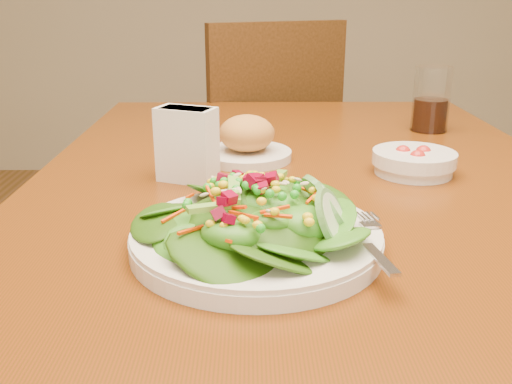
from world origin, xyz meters
TOP-DOWN VIEW (x-y plane):
  - dining_table at (0.00, 0.00)m, footprint 0.90×1.40m
  - chair_far at (-0.07, 0.91)m, footprint 0.58×0.58m
  - salad_plate at (-0.08, -0.23)m, footprint 0.30×0.29m
  - bread_plate at (-0.10, 0.14)m, footprint 0.16×0.16m
  - tomato_bowl at (0.18, 0.06)m, footprint 0.14×0.14m
  - drinking_glass at (0.29, 0.36)m, footprint 0.08×0.08m
  - napkin_holder at (-0.19, 0.03)m, footprint 0.10×0.08m

SIDE VIEW (x-z plane):
  - chair_far at x=-0.07m, z-range 0.03..0.99m
  - dining_table at x=0.00m, z-range 0.27..1.02m
  - tomato_bowl at x=0.18m, z-range 0.75..0.79m
  - salad_plate at x=-0.08m, z-range 0.74..0.82m
  - bread_plate at x=-0.10m, z-range 0.74..0.82m
  - drinking_glass at x=0.29m, z-range 0.74..0.88m
  - napkin_holder at x=-0.19m, z-range 0.75..0.87m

